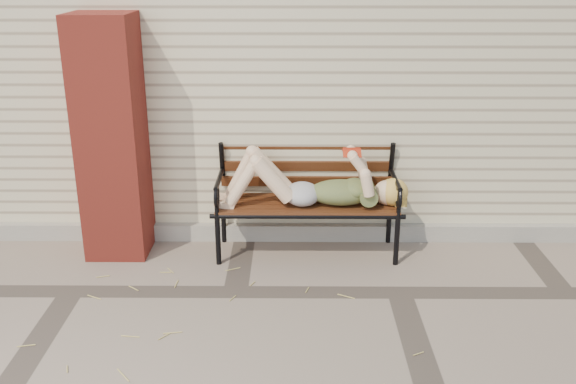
{
  "coord_description": "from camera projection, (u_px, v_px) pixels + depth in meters",
  "views": [
    {
      "loc": [
        -0.82,
        -4.32,
        2.39
      ],
      "look_at": [
        -0.85,
        0.46,
        0.64
      ],
      "focal_mm": 40.0,
      "sensor_mm": 36.0,
      "label": 1
    }
  ],
  "objects": [
    {
      "name": "garden_bench",
      "position": [
        307.0,
        182.0,
        5.42
      ],
      "size": [
        1.66,
        0.66,
        1.08
      ],
      "color": "black",
      "rests_on": "ground"
    },
    {
      "name": "reading_woman",
      "position": [
        309.0,
        184.0,
        5.29
      ],
      "size": [
        1.57,
        0.36,
        0.49
      ],
      "color": "#09363F",
      "rests_on": "ground"
    },
    {
      "name": "straw_scatter",
      "position": [
        255.0,
        313.0,
        4.57
      ],
      "size": [
        2.59,
        1.55,
        0.01
      ],
      "color": "tan",
      "rests_on": "ground"
    },
    {
      "name": "brick_pillar",
      "position": [
        112.0,
        139.0,
        5.25
      ],
      "size": [
        0.5,
        0.5,
        2.0
      ],
      "primitive_type": "cube",
      "color": "#A73125",
      "rests_on": "ground"
    },
    {
      "name": "ground",
      "position": [
        400.0,
        293.0,
        4.87
      ],
      "size": [
        80.0,
        80.0,
        0.0
      ],
      "primitive_type": "plane",
      "color": "gray",
      "rests_on": "ground"
    },
    {
      "name": "house_wall",
      "position": [
        366.0,
        43.0,
        7.17
      ],
      "size": [
        8.0,
        4.0,
        3.0
      ],
      "primitive_type": "cube",
      "color": "beige",
      "rests_on": "ground"
    },
    {
      "name": "foundation_strip",
      "position": [
        383.0,
        232.0,
        5.76
      ],
      "size": [
        8.0,
        0.1,
        0.15
      ],
      "primitive_type": "cube",
      "color": "#A7A297",
      "rests_on": "ground"
    }
  ]
}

